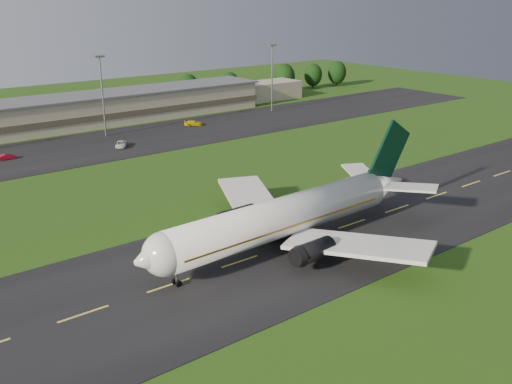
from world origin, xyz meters
TOP-DOWN VIEW (x-y plane):
  - ground at (0.00, 0.00)m, footprint 360.00×360.00m
  - taxiway at (0.00, 0.00)m, footprint 220.00×30.00m
  - apron at (0.00, 72.00)m, footprint 260.00×30.00m
  - airliner at (-2.78, 0.03)m, footprint 51.28×42.16m
  - terminal at (6.40, 96.18)m, footprint 145.00×16.00m
  - light_mast_centre at (5.00, 80.00)m, footprint 2.40×1.20m
  - light_mast_east at (60.00, 80.00)m, footprint 2.40×1.20m
  - tree_line at (38.75, 105.72)m, footprint 196.80×9.06m
  - service_vehicle_b at (-21.41, 72.44)m, footprint 3.74×1.49m
  - service_vehicle_c at (3.18, 67.10)m, footprint 4.67×5.49m
  - service_vehicle_d at (29.27, 76.72)m, footprint 5.47×4.03m

SIDE VIEW (x-z plane):
  - ground at x=0.00m, z-range 0.00..0.00m
  - taxiway at x=0.00m, z-range 0.00..0.10m
  - apron at x=0.00m, z-range 0.00..0.10m
  - service_vehicle_b at x=-21.41m, z-range 0.10..1.31m
  - service_vehicle_c at x=3.18m, z-range 0.10..1.50m
  - service_vehicle_d at x=29.27m, z-range 0.10..1.57m
  - terminal at x=6.40m, z-range -0.21..8.19m
  - airliner at x=-2.78m, z-range -3.13..12.45m
  - tree_line at x=38.75m, z-range -0.06..10.44m
  - light_mast_centre at x=5.00m, z-range 2.56..22.91m
  - light_mast_east at x=60.00m, z-range 2.56..22.91m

